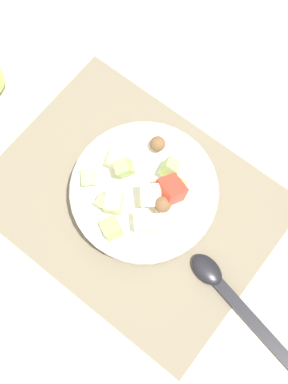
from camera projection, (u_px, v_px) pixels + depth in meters
The scene contains 4 objects.
ground_plane at pixel (132, 202), 0.81m from camera, with size 2.40×2.40×0.00m, color silver.
placemat at pixel (132, 201), 0.80m from camera, with size 0.45×0.35×0.01m, color #756B56.
salad_bowl at pixel (144, 194), 0.76m from camera, with size 0.23×0.23×0.12m.
serving_spoon at pixel (227, 292), 0.75m from camera, with size 0.22×0.07×0.01m.
Camera 1 is at (-0.16, 0.18, 0.77)m, focal length 46.28 mm.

